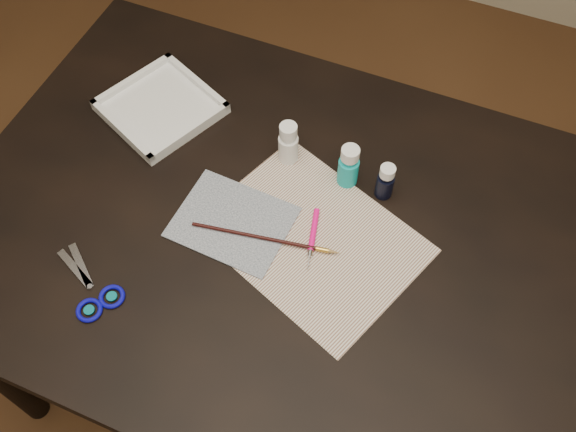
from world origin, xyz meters
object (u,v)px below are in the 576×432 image
at_px(paper, 312,238).
at_px(scissors, 83,282).
at_px(paint_bottle_navy, 385,181).
at_px(palette_tray, 161,107).
at_px(paint_bottle_white, 288,143).
at_px(paint_bottle_cyan, 349,166).
at_px(canvas, 232,222).

distance_m(paper, scissors, 0.43).
height_order(paint_bottle_navy, palette_tray, paint_bottle_navy).
distance_m(paper, paint_bottle_navy, 0.18).
height_order(paper, paint_bottle_white, paint_bottle_white).
xyz_separation_m(paper, paint_bottle_cyan, (0.01, 0.15, 0.05)).
bearing_deg(paper, paint_bottle_white, 126.13).
bearing_deg(paint_bottle_cyan, paint_bottle_navy, -1.08).
distance_m(canvas, paint_bottle_cyan, 0.25).
height_order(canvas, paint_bottle_navy, paint_bottle_navy).
bearing_deg(paint_bottle_navy, scissors, -137.80).
height_order(paper, palette_tray, palette_tray).
bearing_deg(paint_bottle_white, canvas, -101.66).
bearing_deg(paint_bottle_navy, palette_tray, 177.67).
xyz_separation_m(paint_bottle_cyan, paint_bottle_navy, (0.08, -0.00, -0.01)).
distance_m(paper, paint_bottle_white, 0.20).
height_order(paper, paint_bottle_navy, paint_bottle_navy).
bearing_deg(canvas, palette_tray, 143.17).
bearing_deg(paint_bottle_cyan, canvas, -133.42).
height_order(paint_bottle_cyan, palette_tray, paint_bottle_cyan).
bearing_deg(paint_bottle_navy, paint_bottle_cyan, 178.92).
bearing_deg(paint_bottle_cyan, scissors, -132.23).
xyz_separation_m(paper, palette_tray, (-0.42, 0.17, 0.01)).
xyz_separation_m(canvas, paint_bottle_white, (0.04, 0.19, 0.05)).
bearing_deg(palette_tray, scissors, -80.62).
bearing_deg(scissors, paint_bottle_cyan, -108.04).
height_order(canvas, paint_bottle_cyan, paint_bottle_cyan).
relative_size(paint_bottle_navy, palette_tray, 0.39).
distance_m(paint_bottle_white, paint_bottle_cyan, 0.13).
relative_size(canvas, paint_bottle_cyan, 2.15).
relative_size(paint_bottle_white, paint_bottle_navy, 1.18).
bearing_deg(scissors, canvas, -107.05).
distance_m(paper, palette_tray, 0.45).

